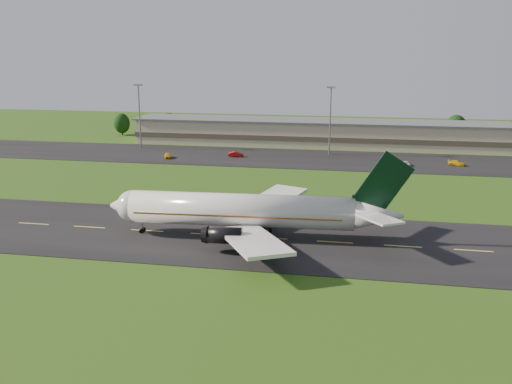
% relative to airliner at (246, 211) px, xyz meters
% --- Properties ---
extents(ground, '(360.00, 360.00, 0.00)m').
position_rel_airliner_xyz_m(ground, '(4.11, -0.05, -4.66)').
color(ground, '#224C13').
rests_on(ground, ground).
extents(taxiway, '(220.00, 30.00, 0.10)m').
position_rel_airliner_xyz_m(taxiway, '(4.11, -0.05, -4.61)').
color(taxiway, black).
rests_on(taxiway, ground).
extents(apron, '(260.00, 30.00, 0.10)m').
position_rel_airliner_xyz_m(apron, '(4.11, 71.95, -4.61)').
color(apron, black).
rests_on(apron, ground).
extents(airliner, '(51.30, 42.11, 15.57)m').
position_rel_airliner_xyz_m(airliner, '(0.00, 0.00, 0.00)').
color(airliner, white).
rests_on(airliner, ground).
extents(terminal, '(145.00, 16.00, 8.40)m').
position_rel_airliner_xyz_m(terminal, '(10.52, 96.13, -0.67)').
color(terminal, '#BBA68E').
rests_on(terminal, ground).
extents(light_mast_west, '(2.40, 1.20, 20.35)m').
position_rel_airliner_xyz_m(light_mast_west, '(-50.89, 79.95, 8.08)').
color(light_mast_west, gray).
rests_on(light_mast_west, ground).
extents(light_mast_centre, '(2.40, 1.20, 20.35)m').
position_rel_airliner_xyz_m(light_mast_centre, '(9.11, 79.95, 8.08)').
color(light_mast_centre, gray).
rests_on(light_mast_centre, ground).
extents(tree_line, '(191.98, 9.01, 10.66)m').
position_rel_airliner_xyz_m(tree_line, '(54.14, 106.59, 0.51)').
color(tree_line, black).
rests_on(tree_line, ground).
extents(service_vehicle_a, '(3.29, 4.75, 1.50)m').
position_rel_airliner_xyz_m(service_vehicle_a, '(-36.89, 65.46, -3.81)').
color(service_vehicle_a, '#EDA40D').
rests_on(service_vehicle_a, apron).
extents(service_vehicle_b, '(4.60, 1.98, 1.47)m').
position_rel_airliner_xyz_m(service_vehicle_b, '(-17.71, 70.97, -3.82)').
color(service_vehicle_b, '#A70D0B').
rests_on(service_vehicle_b, apron).
extents(service_vehicle_c, '(2.26, 4.39, 1.19)m').
position_rel_airliner_xyz_m(service_vehicle_c, '(30.71, 66.65, -3.97)').
color(service_vehicle_c, white).
rests_on(service_vehicle_c, apron).
extents(service_vehicle_d, '(4.98, 3.41, 1.34)m').
position_rel_airliner_xyz_m(service_vehicle_d, '(44.57, 69.83, -3.89)').
color(service_vehicle_d, gold).
rests_on(service_vehicle_d, apron).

